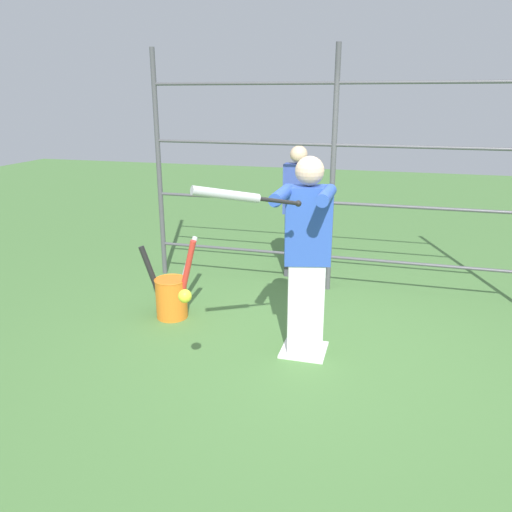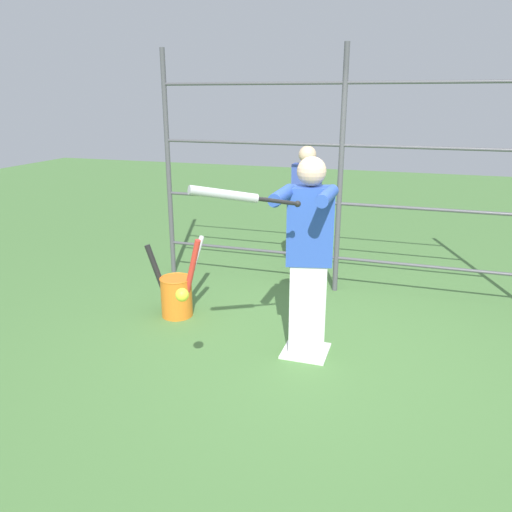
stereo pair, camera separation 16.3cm
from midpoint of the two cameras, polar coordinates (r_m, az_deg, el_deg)
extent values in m
plane|color=#4C7A3D|center=(4.64, 6.70, -10.83)|extent=(24.00, 24.00, 0.00)
cube|color=white|center=(4.63, 6.71, -10.72)|extent=(0.40, 0.40, 0.02)
cylinder|color=#4C4C51|center=(5.72, 10.45, 9.10)|extent=(0.06, 0.06, 2.75)
cylinder|color=#4C4C51|center=(6.36, -9.26, 10.01)|extent=(0.06, 0.06, 2.75)
cylinder|color=#4C4C51|center=(5.94, 9.93, -0.21)|extent=(4.27, 0.04, 0.04)
cylinder|color=#4C4C51|center=(5.78, 10.27, 5.92)|extent=(4.27, 0.04, 0.04)
cylinder|color=#4C4C51|center=(5.68, 10.63, 12.33)|extent=(4.27, 0.04, 0.04)
cylinder|color=#4C4C51|center=(5.66, 11.02, 18.87)|extent=(4.27, 0.04, 0.04)
cube|color=silver|center=(4.45, 6.90, -6.04)|extent=(0.35, 0.26, 0.85)
cube|color=#2D51B7|center=(4.21, 7.28, 3.41)|extent=(0.43, 0.30, 0.66)
sphere|color=beige|center=(4.12, 7.53, 9.58)|extent=(0.24, 0.24, 0.24)
cylinder|color=#2D51B7|center=(3.93, 9.34, 6.80)|extent=(0.10, 0.47, 0.10)
cylinder|color=#2D51B7|center=(3.92, 4.23, 6.95)|extent=(0.10, 0.47, 0.10)
sphere|color=black|center=(3.70, 6.05, 5.94)|extent=(0.05, 0.05, 0.05)
cylinder|color=black|center=(3.61, 3.79, 6.25)|extent=(0.27, 0.24, 0.09)
cylinder|color=#B2B2B7|center=(3.44, -2.31, 7.05)|extent=(0.42, 0.38, 0.16)
sphere|color=yellow|center=(3.51, -7.13, -4.44)|extent=(0.10, 0.10, 0.10)
cylinder|color=orange|center=(5.29, -8.19, -4.66)|extent=(0.32, 0.32, 0.42)
torus|color=orange|center=(5.22, -8.29, -2.54)|extent=(0.34, 0.34, 0.01)
cylinder|color=#B2B2B7|center=(5.52, -6.55, -1.84)|extent=(0.09, 0.60, 0.70)
cylinder|color=black|center=(5.29, -10.10, -2.57)|extent=(0.29, 0.08, 0.73)
cylinder|color=red|center=(5.11, -6.65, -2.48)|extent=(0.29, 0.10, 0.84)
cube|color=#3F3F47|center=(6.36, 6.31, 1.20)|extent=(0.27, 0.17, 0.82)
cube|color=#334799|center=(6.19, 6.54, 7.58)|extent=(0.34, 0.19, 0.62)
sphere|color=beige|center=(6.14, 6.68, 11.43)|extent=(0.21, 0.21, 0.21)
camera|label=1|loc=(0.08, -88.81, 0.38)|focal=35.00mm
camera|label=2|loc=(0.08, 91.19, -0.38)|focal=35.00mm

